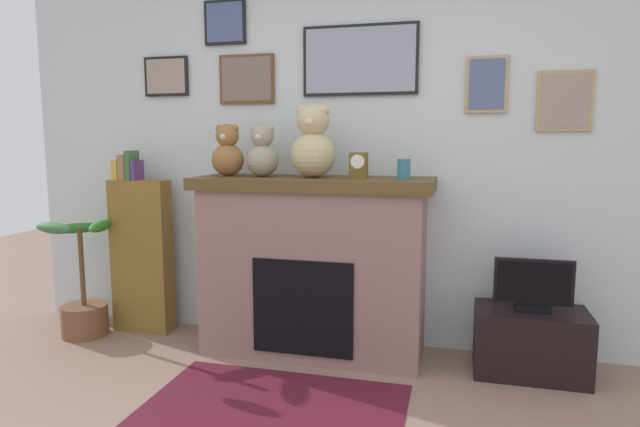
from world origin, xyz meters
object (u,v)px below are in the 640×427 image
(teddy_bear_cream, at_px, (262,153))
(teddy_bear_grey, at_px, (228,153))
(potted_plant, at_px, (83,296))
(bookshelf, at_px, (141,252))
(fireplace, at_px, (314,265))
(tv_stand, at_px, (530,342))
(television, at_px, (533,287))
(mantel_clock, at_px, (359,165))
(candle_jar, at_px, (404,169))
(teddy_bear_brown, at_px, (313,145))

(teddy_bear_cream, bearing_deg, teddy_bear_grey, -180.00)
(potted_plant, bearing_deg, bookshelf, 30.41)
(teddy_bear_grey, bearing_deg, fireplace, 1.72)
(tv_stand, xyz_separation_m, television, (-0.00, -0.00, 0.35))
(television, relative_size, mantel_clock, 2.80)
(television, distance_m, teddy_bear_grey, 2.16)
(television, bearing_deg, mantel_clock, 179.70)
(fireplace, distance_m, mantel_clock, 0.75)
(potted_plant, distance_m, candle_jar, 2.53)
(bookshelf, xyz_separation_m, candle_jar, (1.97, -0.09, 0.66))
(candle_jar, distance_m, teddy_bear_brown, 0.61)
(teddy_bear_grey, bearing_deg, teddy_bear_cream, 0.00)
(bookshelf, relative_size, tv_stand, 2.05)
(fireplace, relative_size, candle_jar, 12.45)
(television, distance_m, candle_jar, 1.07)
(candle_jar, height_order, teddy_bear_brown, teddy_bear_brown)
(fireplace, height_order, tv_stand, fireplace)
(bookshelf, xyz_separation_m, teddy_bear_grey, (0.77, -0.09, 0.76))
(tv_stand, bearing_deg, bookshelf, 177.94)
(bookshelf, relative_size, potted_plant, 1.55)
(potted_plant, xyz_separation_m, candle_jar, (2.34, 0.12, 0.97))
(potted_plant, height_order, candle_jar, candle_jar)
(television, distance_m, teddy_bear_brown, 1.64)
(fireplace, xyz_separation_m, television, (1.40, -0.02, -0.05))
(teddy_bear_brown, bearing_deg, fireplace, 95.20)
(television, height_order, candle_jar, candle_jar)
(potted_plant, distance_m, mantel_clock, 2.28)
(tv_stand, relative_size, teddy_bear_cream, 1.90)
(bookshelf, xyz_separation_m, teddy_bear_brown, (1.38, -0.09, 0.81))
(fireplace, relative_size, teddy_bear_brown, 3.32)
(bookshelf, distance_m, tv_stand, 2.80)
(potted_plant, height_order, teddy_bear_grey, teddy_bear_grey)
(candle_jar, bearing_deg, fireplace, 178.30)
(fireplace, xyz_separation_m, teddy_bear_grey, (-0.61, -0.02, 0.76))
(bookshelf, height_order, teddy_bear_cream, teddy_bear_cream)
(fireplace, distance_m, potted_plant, 1.77)
(potted_plant, relative_size, teddy_bear_grey, 2.48)
(tv_stand, distance_m, candle_jar, 1.33)
(candle_jar, xyz_separation_m, teddy_bear_grey, (-1.20, -0.00, 0.10))
(fireplace, height_order, potted_plant, fireplace)
(tv_stand, distance_m, television, 0.35)
(television, height_order, teddy_bear_grey, teddy_bear_grey)
(bookshelf, distance_m, potted_plant, 0.53)
(bookshelf, bearing_deg, teddy_bear_cream, -5.29)
(potted_plant, height_order, teddy_bear_cream, teddy_bear_cream)
(teddy_bear_grey, height_order, teddy_bear_cream, teddy_bear_grey)
(tv_stand, bearing_deg, teddy_bear_brown, 179.79)
(teddy_bear_cream, relative_size, teddy_bear_brown, 0.74)
(tv_stand, distance_m, mantel_clock, 1.54)
(bookshelf, bearing_deg, mantel_clock, -3.25)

